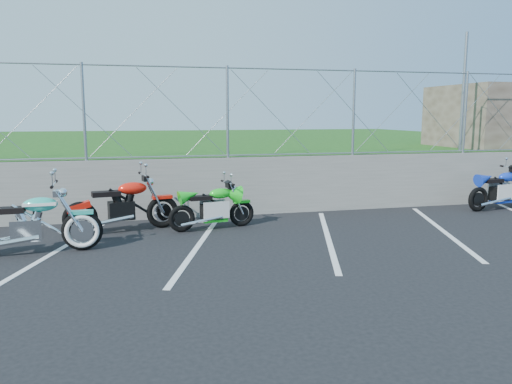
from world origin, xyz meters
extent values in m
plane|color=black|center=(0.00, 0.00, 0.00)|extent=(90.00, 90.00, 0.00)
cube|color=slate|center=(0.00, 3.50, 0.65)|extent=(30.00, 0.22, 1.30)
cube|color=#194612|center=(0.00, 13.50, 0.65)|extent=(30.00, 20.00, 1.30)
cylinder|color=gray|center=(0.00, 3.50, 3.25)|extent=(28.00, 0.03, 0.03)
cylinder|color=gray|center=(0.00, 3.50, 1.35)|extent=(28.00, 0.03, 0.03)
cylinder|color=gray|center=(7.20, 3.90, 2.80)|extent=(0.08, 0.08, 3.00)
cube|color=silver|center=(-2.40, 1.00, 0.00)|extent=(1.49, 4.31, 0.01)
cube|color=silver|center=(0.00, 1.00, 0.00)|extent=(1.49, 4.31, 0.01)
cube|color=silver|center=(2.40, 1.00, 0.00)|extent=(1.49, 4.31, 0.01)
cube|color=silver|center=(4.80, 1.00, 0.00)|extent=(1.49, 4.31, 0.01)
torus|color=black|center=(-1.92, 1.15, 0.33)|extent=(0.67, 0.14, 0.67)
cube|color=silver|center=(-2.76, 1.11, 0.41)|extent=(0.48, 0.30, 0.34)
ellipsoid|color=#2EB8A2|center=(-2.54, 1.12, 0.81)|extent=(0.55, 0.27, 0.24)
cube|color=black|center=(-3.02, 1.10, 0.74)|extent=(0.52, 0.26, 0.09)
cube|color=#2EB8A2|center=(-1.92, 1.15, 0.65)|extent=(0.39, 0.17, 0.06)
cylinder|color=silver|center=(-2.31, 1.13, 1.13)|extent=(0.06, 0.73, 0.03)
torus|color=black|center=(-2.06, 2.25, 0.32)|extent=(0.66, 0.23, 0.65)
torus|color=black|center=(-0.52, 2.54, 0.32)|extent=(0.66, 0.23, 0.65)
cube|color=black|center=(-1.31, 2.39, 0.42)|extent=(0.53, 0.38, 0.35)
ellipsoid|color=red|center=(-1.08, 2.43, 0.83)|extent=(0.59, 0.35, 0.24)
cube|color=black|center=(-1.57, 2.34, 0.76)|extent=(0.56, 0.34, 0.09)
cube|color=red|center=(-0.52, 2.54, 0.63)|extent=(0.42, 0.23, 0.06)
cylinder|color=silver|center=(-0.87, 2.47, 1.09)|extent=(0.17, 0.74, 0.03)
torus|color=black|center=(-0.18, 2.07, 0.26)|extent=(0.54, 0.19, 0.53)
torus|color=black|center=(1.05, 2.29, 0.26)|extent=(0.54, 0.19, 0.53)
cube|color=black|center=(0.41, 2.18, 0.35)|extent=(0.44, 0.32, 0.30)
ellipsoid|color=#19CC20|center=(0.60, 2.21, 0.70)|extent=(0.50, 0.30, 0.20)
cube|color=black|center=(0.19, 2.14, 0.64)|extent=(0.47, 0.29, 0.08)
cube|color=#19CC20|center=(1.05, 2.29, 0.51)|extent=(0.35, 0.19, 0.05)
cylinder|color=silver|center=(0.75, 2.24, 0.91)|extent=(0.14, 0.63, 0.02)
torus|color=black|center=(6.76, 2.50, 0.29)|extent=(0.59, 0.19, 0.58)
cube|color=black|center=(7.41, 2.60, 0.39)|extent=(0.48, 0.33, 0.33)
ellipsoid|color=#1335BB|center=(7.63, 2.63, 0.77)|extent=(0.54, 0.31, 0.22)
cube|color=black|center=(7.17, 2.56, 0.70)|extent=(0.51, 0.30, 0.09)
camera|label=1|loc=(-1.05, -7.41, 2.25)|focal=35.00mm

